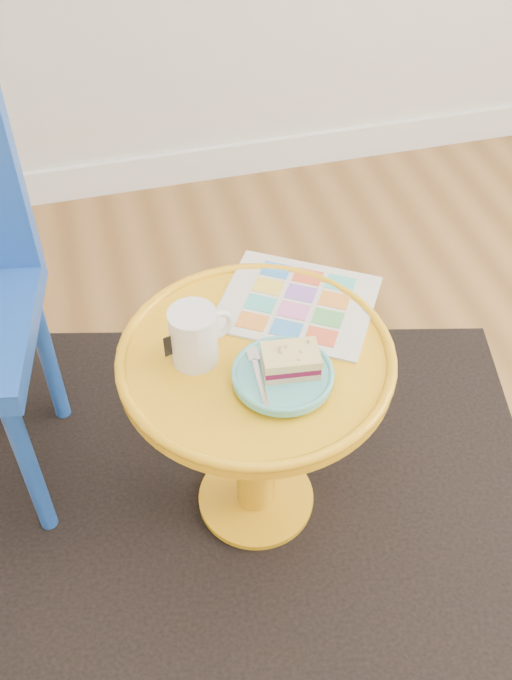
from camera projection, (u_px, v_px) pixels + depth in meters
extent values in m
cube|color=white|center=(221.00, 162.00, 2.64)|extent=(4.00, 0.02, 0.12)
cube|color=black|center=(256.00, 500.00, 1.74)|extent=(1.53, 1.38, 0.01)
cylinder|color=#EAA413|center=(256.00, 498.00, 1.74)|extent=(0.26, 0.26, 0.02)
cylinder|color=#EAA413|center=(256.00, 437.00, 1.57)|extent=(0.08, 0.08, 0.44)
cylinder|color=#EAA413|center=(256.00, 360.00, 1.41)|extent=(0.52, 0.52, 0.03)
cylinder|color=#1B49B0|center=(31.00, 470.00, 1.55)|extent=(0.04, 0.04, 0.42)
cylinder|color=#1B49B0|center=(48.00, 358.00, 1.77)|extent=(0.04, 0.04, 0.42)
cube|color=silver|center=(297.00, 303.00, 1.49)|extent=(0.38, 0.37, 0.01)
cylinder|color=white|center=(194.00, 336.00, 1.35)|extent=(0.09, 0.09, 0.11)
torus|color=white|center=(217.00, 325.00, 1.36)|extent=(0.07, 0.03, 0.07)
cylinder|color=#D1B78C|center=(192.00, 316.00, 1.32)|extent=(0.08, 0.08, 0.01)
cylinder|color=#54B3AF|center=(283.00, 379.00, 1.34)|extent=(0.07, 0.07, 0.01)
cylinder|color=#54B3AF|center=(283.00, 375.00, 1.34)|extent=(0.18, 0.18, 0.01)
cube|color=#D3BC8C|center=(290.00, 367.00, 1.33)|extent=(0.11, 0.08, 0.01)
cube|color=maroon|center=(291.00, 362.00, 1.32)|extent=(0.10, 0.08, 0.01)
cube|color=#EADB8C|center=(291.00, 356.00, 1.31)|extent=(0.11, 0.08, 0.02)
cube|color=silver|center=(260.00, 383.00, 1.31)|extent=(0.02, 0.12, 0.00)
cube|color=silver|center=(253.00, 355.00, 1.36)|extent=(0.02, 0.03, 0.00)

